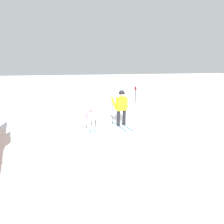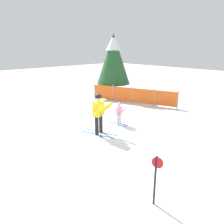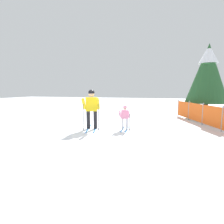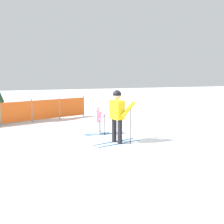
# 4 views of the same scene
# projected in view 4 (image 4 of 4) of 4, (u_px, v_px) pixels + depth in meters

# --- Properties ---
(ground_plane) EXTENTS (60.00, 60.00, 0.00)m
(ground_plane) POSITION_uv_depth(u_px,v_px,m) (120.00, 142.00, 9.76)
(ground_plane) COLOR white
(skier_adult) EXTENTS (1.74, 0.92, 1.81)m
(skier_adult) POSITION_uv_depth(u_px,v_px,m) (118.00, 112.00, 9.45)
(skier_adult) COLOR #1966B2
(skier_adult) RESTS_ON ground_plane
(skier_child) EXTENTS (1.06, 0.54, 1.11)m
(skier_child) POSITION_uv_depth(u_px,v_px,m) (98.00, 118.00, 10.83)
(skier_child) COLOR #1966B2
(skier_child) RESTS_ON ground_plane
(safety_fence) EXTENTS (5.64, 2.04, 1.13)m
(safety_fence) POSITION_uv_depth(u_px,v_px,m) (32.00, 111.00, 13.45)
(safety_fence) COLOR gray
(safety_fence) RESTS_ON ground_plane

